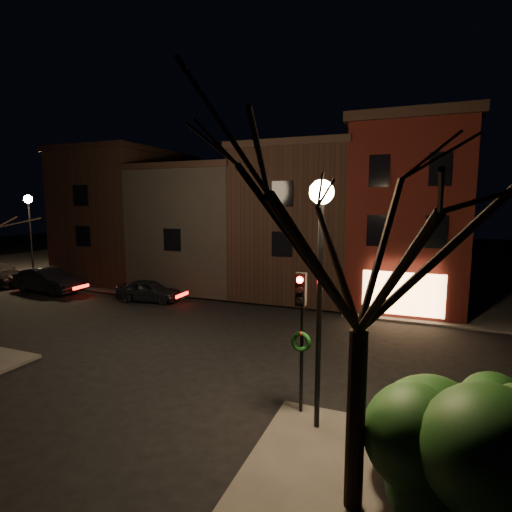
% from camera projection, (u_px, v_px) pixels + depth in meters
% --- Properties ---
extents(ground, '(120.00, 120.00, 0.00)m').
position_uv_depth(ground, '(214.00, 334.00, 18.45)').
color(ground, black).
rests_on(ground, ground).
extents(sidewalk_far_left, '(30.00, 30.00, 0.12)m').
position_uv_depth(sidewalk_far_left, '(137.00, 257.00, 44.17)').
color(sidewalk_far_left, '#2D2B28').
rests_on(sidewalk_far_left, ground).
extents(corner_building, '(6.50, 8.50, 10.50)m').
position_uv_depth(corner_building, '(408.00, 213.00, 23.54)').
color(corner_building, '#410F0B').
rests_on(corner_building, ground).
extents(row_building_a, '(7.30, 10.30, 9.40)m').
position_uv_depth(row_building_a, '(305.00, 220.00, 26.93)').
color(row_building_a, black).
rests_on(row_building_a, ground).
extents(row_building_b, '(7.80, 10.30, 8.40)m').
position_uv_depth(row_building_b, '(210.00, 226.00, 29.64)').
color(row_building_b, black).
rests_on(row_building_b, ground).
extents(row_building_c, '(7.30, 10.30, 9.90)m').
position_uv_depth(row_building_c, '(130.00, 214.00, 32.19)').
color(row_building_c, black).
rests_on(row_building_c, ground).
extents(street_lamp_near, '(0.60, 0.60, 6.48)m').
position_uv_depth(street_lamp_near, '(321.00, 237.00, 9.97)').
color(street_lamp_near, black).
rests_on(street_lamp_near, sidewalk_near_right).
extents(street_lamp_far, '(0.60, 0.60, 6.48)m').
position_uv_depth(street_lamp_far, '(29.00, 214.00, 30.40)').
color(street_lamp_far, black).
rests_on(street_lamp_far, sidewalk_far_left).
extents(traffic_signal, '(0.58, 0.38, 4.05)m').
position_uv_depth(traffic_signal, '(301.00, 321.00, 10.96)').
color(traffic_signal, black).
rests_on(traffic_signal, sidewalk_near_right).
extents(bare_tree_right, '(6.40, 6.40, 8.50)m').
position_uv_depth(bare_tree_right, '(364.00, 197.00, 7.06)').
color(bare_tree_right, black).
rests_on(bare_tree_right, sidewalk_near_right).
extents(evergreen_bush, '(3.28, 3.28, 2.78)m').
position_uv_depth(evergreen_bush, '(468.00, 448.00, 7.41)').
color(evergreen_bush, black).
rests_on(evergreen_bush, sidewalk_near_right).
extents(parked_car_a, '(4.14, 2.10, 1.35)m').
position_uv_depth(parked_car_a, '(149.00, 290.00, 24.51)').
color(parked_car_a, black).
rests_on(parked_car_a, ground).
extents(parked_car_b, '(5.13, 2.12, 1.65)m').
position_uv_depth(parked_car_b, '(48.00, 280.00, 26.93)').
color(parked_car_b, black).
rests_on(parked_car_b, ground).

